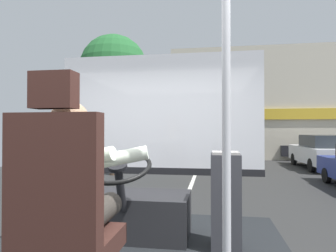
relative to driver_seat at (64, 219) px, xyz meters
name	(u,v)px	position (x,y,z in m)	size (l,w,h in m)	color
ground	(195,177)	(0.12, 9.27, -1.25)	(18.00, 44.00, 0.06)	#2C2C2C
driver_seat	(64,219)	(0.00, 0.00, 0.00)	(0.48, 0.48, 1.30)	black
bus_driver	(75,184)	(0.00, 0.13, 0.16)	(0.76, 0.55, 0.73)	#332D28
steering_console	(131,212)	(0.00, 1.27, -0.32)	(1.10, 0.97, 0.82)	black
handrail_pole	(226,135)	(0.84, 0.08, 0.44)	(0.04, 0.04, 1.97)	#B7B7BC
fare_box	(226,200)	(0.88, 1.11, -0.13)	(0.25, 0.28, 0.83)	#333338
windshield_panel	(159,127)	(0.12, 2.09, 0.50)	(2.50, 0.08, 1.48)	silver
street_tree	(114,70)	(-2.94, 9.13, 2.77)	(2.54, 2.54, 5.31)	#4C3828
shop_building	(279,106)	(5.07, 18.22, 2.03)	(13.46, 5.59, 6.50)	#BCB29E
parked_car_white	(323,151)	(5.56, 12.13, -0.47)	(1.91, 4.05, 1.48)	silver
parked_car_black	(290,147)	(5.49, 17.33, -0.56)	(2.00, 4.36, 1.30)	black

